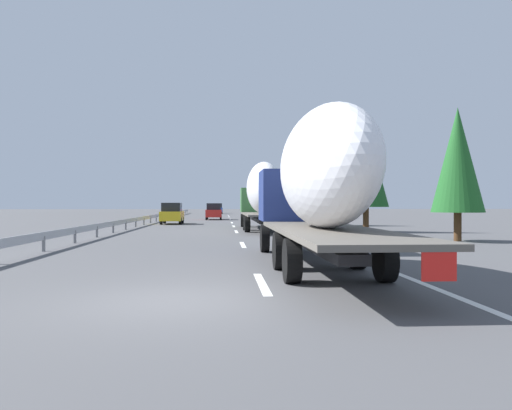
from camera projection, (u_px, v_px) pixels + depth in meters
ground_plane at (214, 222)px, 49.25m from camera, size 260.00×260.00×0.00m
lane_stripe_0 at (262, 283)px, 11.46m from camera, size 3.20×0.20×0.01m
lane_stripe_1 at (243, 245)px, 22.36m from camera, size 3.20×0.20×0.01m
lane_stripe_2 at (236, 232)px, 32.89m from camera, size 3.20×0.20×0.01m
lane_stripe_3 at (234, 226)px, 40.85m from camera, size 3.20×0.20×0.01m
lane_stripe_4 at (232, 223)px, 48.61m from camera, size 3.20×0.20×0.01m
lane_stripe_5 at (230, 219)px, 59.89m from camera, size 3.20×0.20×0.01m
lane_stripe_6 at (229, 217)px, 70.67m from camera, size 3.20×0.20×0.01m
lane_stripe_7 at (228, 215)px, 80.02m from camera, size 3.20×0.20×0.01m
edge_line_right at (265, 221)px, 54.61m from camera, size 110.00×0.20×0.01m
truck_lead at (262, 193)px, 34.32m from camera, size 14.16×2.55×4.61m
truck_trailing at (317, 181)px, 14.27m from camera, size 13.99×2.55×4.38m
car_red_compact at (214, 211)px, 58.20m from camera, size 4.57×1.84×1.91m
car_blue_sedan at (218, 209)px, 93.07m from camera, size 4.17×1.74×1.94m
car_yellow_coupe at (172, 213)px, 45.38m from camera, size 4.23×1.89×1.94m
road_sign at (271, 200)px, 60.03m from camera, size 0.10×0.90×3.44m
tree_0 at (340, 181)px, 42.22m from camera, size 2.85×2.85×5.74m
tree_1 at (366, 164)px, 32.64m from camera, size 2.95×2.95×7.24m
tree_2 at (302, 184)px, 64.11m from camera, size 3.84×3.84×7.00m
tree_3 at (270, 194)px, 99.07m from camera, size 3.91×3.91×6.06m
tree_4 at (458, 160)px, 24.49m from camera, size 2.54×2.54×6.59m
guardrail_median at (156, 216)px, 51.85m from camera, size 94.00×0.10×0.76m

